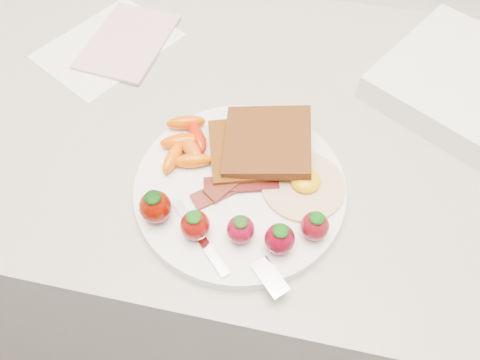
# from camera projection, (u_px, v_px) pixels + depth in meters

# --- Properties ---
(counter) EXTENTS (2.00, 0.60, 0.90)m
(counter) POSITION_uv_depth(u_px,v_px,m) (249.00, 250.00, 1.05)
(counter) COLOR gray
(counter) RESTS_ON ground
(plate) EXTENTS (0.27, 0.27, 0.02)m
(plate) POSITION_uv_depth(u_px,v_px,m) (240.00, 188.00, 0.60)
(plate) COLOR white
(plate) RESTS_ON counter
(toast_lower) EXTENTS (0.13, 0.13, 0.01)m
(toast_lower) POSITION_uv_depth(u_px,v_px,m) (249.00, 151.00, 0.61)
(toast_lower) COLOR #4F250D
(toast_lower) RESTS_ON plate
(toast_upper) EXTENTS (0.13, 0.13, 0.03)m
(toast_upper) POSITION_uv_depth(u_px,v_px,m) (268.00, 141.00, 0.61)
(toast_upper) COLOR black
(toast_upper) RESTS_ON toast_lower
(fried_egg) EXTENTS (0.12, 0.12, 0.02)m
(fried_egg) POSITION_uv_depth(u_px,v_px,m) (304.00, 184.00, 0.59)
(fried_egg) COLOR beige
(fried_egg) RESTS_ON plate
(bacon_strips) EXTENTS (0.11, 0.10, 0.01)m
(bacon_strips) POSITION_uv_depth(u_px,v_px,m) (235.00, 182.00, 0.59)
(bacon_strips) COLOR #441A0F
(bacon_strips) RESTS_ON plate
(baby_carrots) EXTENTS (0.08, 0.11, 0.02)m
(baby_carrots) POSITION_uv_depth(u_px,v_px,m) (187.00, 144.00, 0.62)
(baby_carrots) COLOR #DE4C00
(baby_carrots) RESTS_ON plate
(strawberries) EXTENTS (0.22, 0.06, 0.05)m
(strawberries) POSITION_uv_depth(u_px,v_px,m) (230.00, 224.00, 0.54)
(strawberries) COLOR #660A00
(strawberries) RESTS_ON plate
(fork) EXTENTS (0.16, 0.10, 0.00)m
(fork) POSITION_uv_depth(u_px,v_px,m) (231.00, 255.00, 0.54)
(fork) COLOR white
(fork) RESTS_ON plate
(paper_sheet) EXTENTS (0.24, 0.26, 0.00)m
(paper_sheet) POSITION_uv_depth(u_px,v_px,m) (108.00, 46.00, 0.76)
(paper_sheet) COLOR white
(paper_sheet) RESTS_ON counter
(notepad) EXTENTS (0.14, 0.18, 0.01)m
(notepad) POSITION_uv_depth(u_px,v_px,m) (128.00, 41.00, 0.76)
(notepad) COLOR #D5A4AC
(notepad) RESTS_ON paper_sheet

